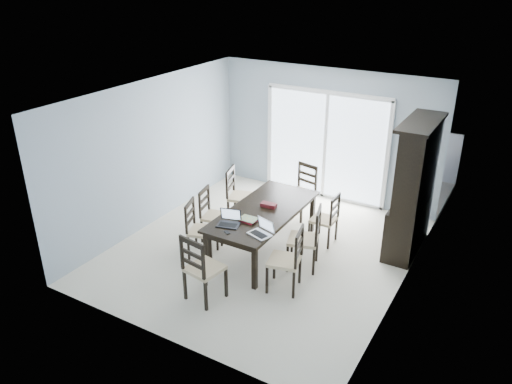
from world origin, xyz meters
TOP-DOWN VIEW (x-y plane):
  - floor at (0.00, 0.00)m, footprint 5.00×5.00m
  - ceiling at (0.00, 0.00)m, footprint 5.00×5.00m
  - back_wall at (0.00, 2.50)m, footprint 4.50×0.02m
  - wall_left at (-2.25, 0.00)m, footprint 0.02×5.00m
  - wall_right at (2.25, 0.00)m, footprint 0.02×5.00m
  - balcony at (0.00, 3.50)m, footprint 4.50×2.00m
  - railing at (0.00, 4.50)m, footprint 4.50×0.06m
  - dining_table at (0.00, 0.00)m, footprint 1.00×2.20m
  - china_hutch at (2.02, 1.25)m, footprint 0.50×1.38m
  - sliding_door at (0.00, 2.48)m, footprint 2.52×0.05m
  - chair_left_near at (-0.86, -0.64)m, footprint 0.52×0.52m
  - chair_left_mid at (-0.97, -0.10)m, footprint 0.48×0.47m
  - chair_left_far at (-0.96, 0.71)m, footprint 0.54×0.54m
  - chair_right_near at (0.88, -0.76)m, footprint 0.53×0.52m
  - chair_right_mid at (0.86, -0.09)m, footprint 0.57×0.56m
  - chair_right_far at (0.83, 0.75)m, footprint 0.41×0.40m
  - chair_end_near at (-0.08, -1.64)m, footprint 0.52×0.53m
  - chair_end_far at (-0.00, 1.52)m, footprint 0.52×0.53m
  - laptop_dark at (-0.20, -0.73)m, footprint 0.38×0.31m
  - laptop_silver at (0.35, -0.75)m, footprint 0.38×0.32m
  - book_stack at (-0.01, -0.45)m, footprint 0.28×0.21m
  - cell_phone at (-0.09, -0.93)m, footprint 0.12×0.09m
  - game_box at (0.02, 0.13)m, footprint 0.26×0.15m
  - hot_tub at (-0.62, 3.56)m, footprint 2.17×1.99m

SIDE VIEW (x-z plane):
  - balcony at x=0.00m, z-range -0.10..0.00m
  - floor at x=0.00m, z-range 0.00..0.00m
  - hot_tub at x=-0.62m, z-range 0.00..1.02m
  - chair_right_far at x=0.83m, z-range 0.03..1.07m
  - railing at x=0.00m, z-range 0.00..1.10m
  - chair_left_mid at x=-0.97m, z-range 0.03..1.10m
  - chair_left_near at x=-0.86m, z-range 0.03..1.12m
  - chair_end_far at x=0.00m, z-range 0.03..1.18m
  - chair_right_near at x=0.88m, z-range 0.03..1.18m
  - chair_left_far at x=-0.96m, z-range 0.03..1.20m
  - chair_right_mid at x=0.86m, z-range 0.03..1.22m
  - chair_end_near at x=-0.08m, z-range 0.03..1.24m
  - dining_table at x=0.00m, z-range 0.30..1.05m
  - cell_phone at x=-0.09m, z-range 0.75..0.76m
  - book_stack at x=-0.01m, z-range 0.75..0.79m
  - game_box at x=0.02m, z-range 0.75..0.81m
  - laptop_dark at x=-0.20m, z-range 0.69..0.92m
  - laptop_silver at x=0.35m, z-range 0.69..0.92m
  - china_hutch at x=2.02m, z-range -0.03..2.17m
  - sliding_door at x=0.00m, z-range 0.00..2.18m
  - back_wall at x=0.00m, z-range 0.00..2.60m
  - wall_left at x=-2.25m, z-range 0.00..2.60m
  - wall_right at x=2.25m, z-range 0.00..2.60m
  - ceiling at x=0.00m, z-range 2.60..2.60m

